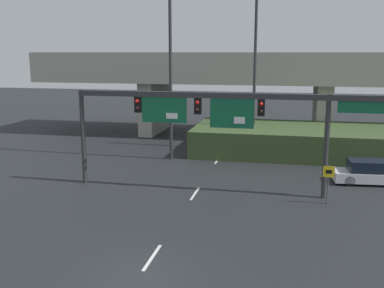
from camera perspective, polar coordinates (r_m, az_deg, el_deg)
The scene contains 9 objects.
ground_plane at distance 17.42m, azimuth -6.60°, elevation -16.22°, with size 160.00×160.00×0.00m, color black.
lane_markings at distance 30.39m, azimuth 2.01°, elevation -3.90°, with size 0.14×27.94×0.01m.
signal_gantry at distance 25.90m, azimuth 2.92°, elevation 4.22°, with size 17.84×0.44×5.85m.
speed_limit_sign at distance 25.32m, azimuth 16.93°, elevation -4.25°, with size 0.60×0.11×2.17m.
highway_light_pole_near at distance 37.40m, azimuth 8.00°, elevation 10.19°, with size 0.70×0.36×13.81m.
highway_light_pole_far at distance 33.82m, azimuth -2.77°, elevation 12.28°, with size 0.70×0.36×16.31m.
overpass_bridge at distance 44.85m, azimuth 5.61°, elevation 8.53°, with size 39.18×9.30×8.11m.
grass_embankment at distance 37.61m, azimuth 14.29°, elevation 0.42°, with size 18.01×8.09×2.15m.
parked_sedan_near_right at distance 30.36m, azimuth 21.61°, elevation -3.41°, with size 4.66×2.17×1.49m.
Camera 1 is at (5.08, -14.57, 8.09)m, focal length 42.00 mm.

